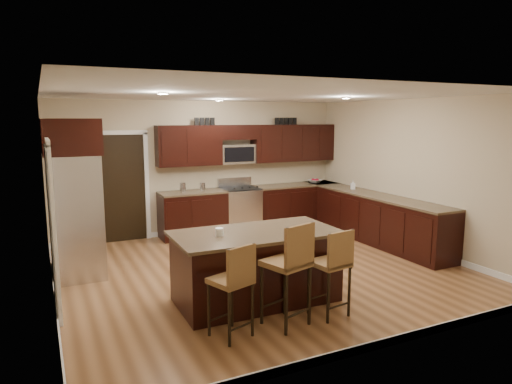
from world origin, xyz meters
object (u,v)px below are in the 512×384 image
range (240,209)px  refrigerator (74,197)px  island (256,268)px  stool_mid (291,263)px  stool_right (333,263)px  stool_left (234,280)px

range → refrigerator: 3.68m
refrigerator → range: bearing=23.7°
island → stool_mid: stool_mid is taller
island → refrigerator: (-2.00, 2.04, 0.78)m
range → refrigerator: refrigerator is taller
island → stool_mid: (0.02, -0.85, 0.32)m
stool_right → island: bearing=116.7°
range → stool_right: size_ratio=1.04×
range → stool_right: bearing=-99.1°
range → stool_left: 4.75m
refrigerator → stool_mid: bearing=-54.9°
stool_left → refrigerator: size_ratio=0.44×
range → stool_mid: bearing=-106.4°
range → refrigerator: (-3.30, -1.45, 0.73)m
island → stool_left: bearing=-127.4°
stool_left → refrigerator: 3.22m
stool_mid → stool_left: bearing=161.9°
stool_left → stool_right: size_ratio=0.98×
stool_right → refrigerator: 3.92m
stool_mid → stool_right: bearing=-16.7°
refrigerator → stool_left: bearing=-64.9°
island → stool_left: 1.09m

